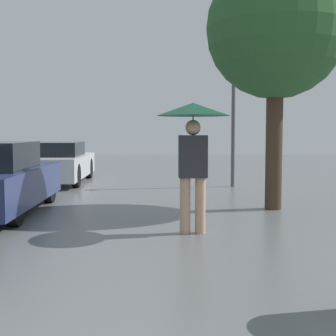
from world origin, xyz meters
TOP-DOWN VIEW (x-y plane):
  - pedestrian at (0.30, 5.95)m, footprint 1.08×1.08m
  - parked_car_farthest at (-3.16, 13.17)m, footprint 1.75×4.30m
  - tree at (2.08, 8.11)m, footprint 2.68×2.68m
  - street_lamp at (1.95, 11.94)m, footprint 0.30×0.30m

SIDE VIEW (x-z plane):
  - parked_car_farthest at x=-3.16m, z-range -0.02..1.19m
  - pedestrian at x=0.30m, z-range 0.56..2.50m
  - street_lamp at x=1.95m, z-range 0.64..4.50m
  - tree at x=2.08m, z-range 1.04..5.88m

